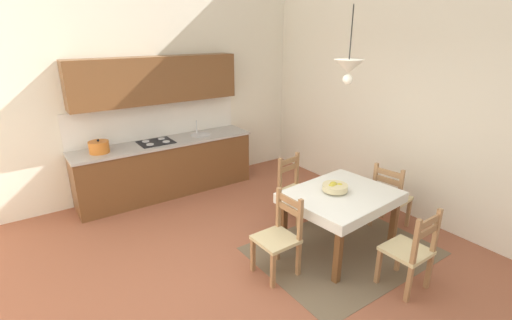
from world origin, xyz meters
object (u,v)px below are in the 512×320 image
object	(u,v)px
fruit_bowl	(335,187)
pendant_lamp	(349,67)
kitchen_cabinetry	(164,143)
dining_chair_tv_side	(279,237)
dining_chair_window_side	(390,198)
dining_chair_camera_side	(410,251)
dining_table	(341,202)
dining_chair_kitchen_side	(295,190)

from	to	relation	value
fruit_bowl	pendant_lamp	world-z (taller)	pendant_lamp
kitchen_cabinetry	dining_chair_tv_side	distance (m)	2.80
dining_chair_window_side	fruit_bowl	world-z (taller)	dining_chair_window_side
dining_chair_camera_side	fruit_bowl	xyz separation A→B (m)	(-0.08, 1.01, 0.37)
dining_table	pendant_lamp	size ratio (longest dim) A/B	1.68
kitchen_cabinetry	dining_chair_window_side	world-z (taller)	kitchen_cabinetry
dining_table	dining_chair_camera_side	bearing A→B (deg)	-87.90
dining_chair_window_side	fruit_bowl	bearing A→B (deg)	174.14
kitchen_cabinetry	fruit_bowl	distance (m)	2.94
dining_table	dining_chair_tv_side	size ratio (longest dim) A/B	1.45
kitchen_cabinetry	dining_chair_window_side	bearing A→B (deg)	-54.18
kitchen_cabinetry	dining_chair_kitchen_side	bearing A→B (deg)	-58.71
pendant_lamp	fruit_bowl	bearing A→B (deg)	138.52
kitchen_cabinetry	dining_chair_kitchen_side	distance (m)	2.28
dining_chair_camera_side	dining_chair_kitchen_side	bearing A→B (deg)	89.39
dining_chair_camera_side	fruit_bowl	world-z (taller)	dining_chair_camera_side
dining_chair_window_side	dining_chair_camera_side	size ratio (longest dim) A/B	1.00
dining_chair_tv_side	pendant_lamp	bearing A→B (deg)	-0.35
dining_chair_window_side	dining_chair_kitchen_side	size ratio (longest dim) A/B	1.00
dining_chair_tv_side	pendant_lamp	world-z (taller)	pendant_lamp
dining_chair_kitchen_side	dining_chair_tv_side	world-z (taller)	same
dining_chair_kitchen_side	pendant_lamp	world-z (taller)	pendant_lamp
dining_chair_window_side	fruit_bowl	distance (m)	1.06
dining_table	dining_chair_window_side	world-z (taller)	dining_chair_window_side
fruit_bowl	dining_chair_window_side	bearing A→B (deg)	-5.86
dining_chair_kitchen_side	dining_chair_camera_side	world-z (taller)	same
kitchen_cabinetry	dining_table	world-z (taller)	kitchen_cabinetry
dining_table	dining_chair_tv_side	xyz separation A→B (m)	(-0.91, 0.04, -0.18)
dining_chair_kitchen_side	dining_chair_camera_side	xyz separation A→B (m)	(-0.02, -1.83, 0.00)
dining_chair_kitchen_side	dining_chair_window_side	bearing A→B (deg)	-46.26
fruit_bowl	pendant_lamp	distance (m)	1.40
dining_chair_camera_side	pendant_lamp	bearing A→B (deg)	92.97
dining_table	dining_chair_kitchen_side	world-z (taller)	dining_chair_kitchen_side
dining_chair_tv_side	dining_chair_camera_side	distance (m)	1.36
dining_chair_tv_side	dining_chair_camera_side	world-z (taller)	same
dining_chair_camera_side	dining_chair_tv_side	bearing A→B (deg)	133.75
dining_chair_window_side	pendant_lamp	bearing A→B (deg)	175.72
pendant_lamp	dining_chair_camera_side	bearing A→B (deg)	-87.03
kitchen_cabinetry	fruit_bowl	xyz separation A→B (m)	(1.06, -2.74, -0.04)
kitchen_cabinetry	dining_table	size ratio (longest dim) A/B	2.12
dining_table	dining_chair_camera_side	size ratio (longest dim) A/B	1.45
kitchen_cabinetry	dining_chair_kitchen_side	size ratio (longest dim) A/B	3.08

